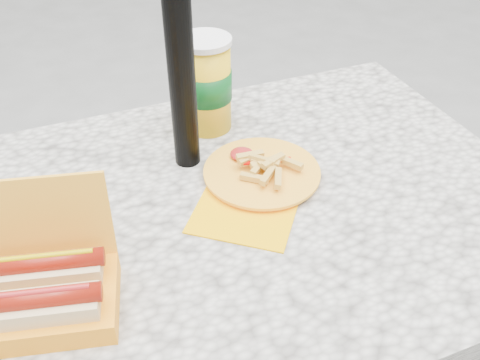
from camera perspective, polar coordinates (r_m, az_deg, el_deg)
name	(u,v)px	position (r m, az deg, el deg)	size (l,w,h in m)	color
picnic_table	(216,251)	(1.04, -2.53, -7.62)	(1.20, 0.80, 0.75)	beige
hotdog_box	(38,291)	(0.83, -20.78, -11.01)	(0.25, 0.21, 0.18)	#F4A325
fries_plate	(260,174)	(1.02, 2.17, 0.63)	(0.30, 0.31, 0.05)	#FFB100
soda_cup	(206,84)	(1.13, -3.60, 10.16)	(0.11, 0.11, 0.20)	yellow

